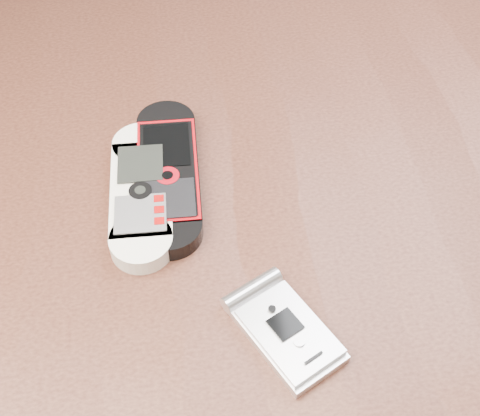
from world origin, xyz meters
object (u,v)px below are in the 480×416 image
Objects in this scene: table at (235,287)px; nokia_white at (141,192)px; motorola_razr at (287,331)px; nokia_black_red at (168,173)px.

nokia_white reaches higher than table.
table is at bearing -19.14° from nokia_white.
nokia_white reaches higher than motorola_razr.
motorola_razr is (0.02, -0.11, 0.11)m from table.
motorola_razr is (0.07, -0.16, -0.00)m from nokia_black_red.
nokia_black_red reaches higher than motorola_razr.
table is at bearing 73.76° from motorola_razr.
table is 0.16m from motorola_razr.
nokia_white is (-0.07, 0.03, 0.11)m from table.
nokia_black_red is at bearing 40.80° from nokia_white.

